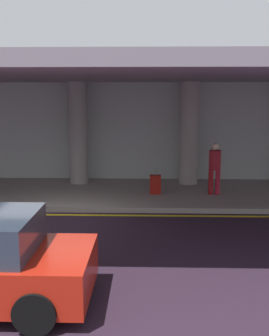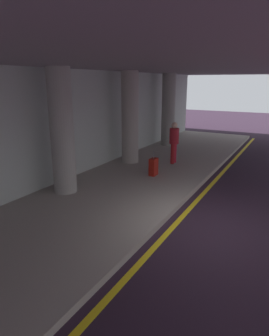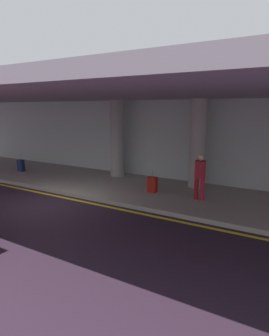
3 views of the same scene
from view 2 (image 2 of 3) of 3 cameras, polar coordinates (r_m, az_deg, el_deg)
ground_plane at (r=7.57m, az=13.70°, el=-11.03°), size 60.00×60.00×0.00m
sidewalk at (r=8.73m, az=-6.33°, el=-6.30°), size 26.00×4.20×0.15m
lane_stripe_yellow at (r=7.76m, az=8.31°, el=-9.97°), size 26.00×0.14×0.01m
support_column_far_left at (r=9.02m, az=-13.62°, el=6.64°), size 0.69×0.69×3.65m
support_column_left_mid at (r=12.24m, az=-0.87°, el=9.49°), size 0.69×0.69×3.65m
support_column_center at (r=15.82m, az=6.45°, el=10.91°), size 0.69×0.69×3.65m
ceiling_overhang at (r=7.82m, az=-4.06°, el=20.18°), size 28.00×13.20×0.30m
terminal_back_wall at (r=9.68m, az=-17.73°, el=6.50°), size 26.00×0.30×3.80m
traveler_with_luggage at (r=12.28m, az=7.53°, el=5.30°), size 0.38×0.38×1.68m
suitcase_upright_secondary at (r=10.71m, az=3.63°, el=0.23°), size 0.36×0.22×0.90m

